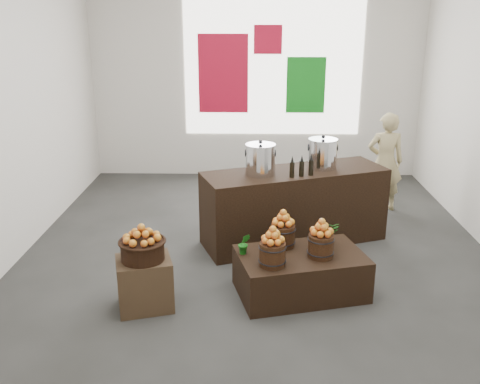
{
  "coord_description": "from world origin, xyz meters",
  "views": [
    {
      "loc": [
        -0.08,
        -6.37,
        2.94
      ],
      "look_at": [
        -0.21,
        -0.4,
        0.94
      ],
      "focal_mm": 40.0,
      "sensor_mm": 36.0,
      "label": 1
    }
  ],
  "objects_px": {
    "stock_pot_center": "(322,154)",
    "crate": "(145,283)",
    "stock_pot_left": "(260,160)",
    "display_table": "(300,273)",
    "shopper": "(385,162)",
    "wicker_basket": "(143,250)",
    "counter": "(294,206)"
  },
  "relations": [
    {
      "from": "crate",
      "to": "wicker_basket",
      "type": "relative_size",
      "value": 1.25
    },
    {
      "from": "crate",
      "to": "stock_pot_left",
      "type": "bearing_deg",
      "value": 52.66
    },
    {
      "from": "counter",
      "to": "shopper",
      "type": "bearing_deg",
      "value": 20.09
    },
    {
      "from": "wicker_basket",
      "to": "stock_pot_center",
      "type": "height_order",
      "value": "stock_pot_center"
    },
    {
      "from": "counter",
      "to": "wicker_basket",
      "type": "bearing_deg",
      "value": -154.31
    },
    {
      "from": "stock_pot_center",
      "to": "display_table",
      "type": "bearing_deg",
      "value": -103.99
    },
    {
      "from": "wicker_basket",
      "to": "shopper",
      "type": "xyz_separation_m",
      "value": [
        3.16,
        3.05,
        0.12
      ]
    },
    {
      "from": "display_table",
      "to": "shopper",
      "type": "bearing_deg",
      "value": 46.36
    },
    {
      "from": "stock_pot_center",
      "to": "shopper",
      "type": "relative_size",
      "value": 0.24
    },
    {
      "from": "shopper",
      "to": "stock_pot_center",
      "type": "bearing_deg",
      "value": 46.88
    },
    {
      "from": "stock_pot_center",
      "to": "crate",
      "type": "bearing_deg",
      "value": -136.94
    },
    {
      "from": "wicker_basket",
      "to": "stock_pot_center",
      "type": "xyz_separation_m",
      "value": [
        2.04,
        1.9,
        0.53
      ]
    },
    {
      "from": "crate",
      "to": "wicker_basket",
      "type": "distance_m",
      "value": 0.38
    },
    {
      "from": "crate",
      "to": "shopper",
      "type": "xyz_separation_m",
      "value": [
        3.16,
        3.05,
        0.49
      ]
    },
    {
      "from": "wicker_basket",
      "to": "stock_pot_left",
      "type": "distance_m",
      "value": 2.07
    },
    {
      "from": "stock_pot_left",
      "to": "stock_pot_center",
      "type": "bearing_deg",
      "value": 20.8
    },
    {
      "from": "wicker_basket",
      "to": "stock_pot_left",
      "type": "height_order",
      "value": "stock_pot_left"
    },
    {
      "from": "display_table",
      "to": "stock_pot_center",
      "type": "relative_size",
      "value": 3.61
    },
    {
      "from": "counter",
      "to": "stock_pot_left",
      "type": "xyz_separation_m",
      "value": [
        -0.46,
        -0.18,
        0.68
      ]
    },
    {
      "from": "wicker_basket",
      "to": "counter",
      "type": "distance_m",
      "value": 2.44
    },
    {
      "from": "display_table",
      "to": "shopper",
      "type": "distance_m",
      "value": 3.15
    },
    {
      "from": "display_table",
      "to": "stock_pot_left",
      "type": "relative_size",
      "value": 3.61
    },
    {
      "from": "crate",
      "to": "stock_pot_left",
      "type": "distance_m",
      "value": 2.2
    },
    {
      "from": "crate",
      "to": "stock_pot_left",
      "type": "xyz_separation_m",
      "value": [
        1.21,
        1.59,
        0.9
      ]
    },
    {
      "from": "counter",
      "to": "stock_pot_center",
      "type": "height_order",
      "value": "stock_pot_center"
    },
    {
      "from": "stock_pot_left",
      "to": "stock_pot_center",
      "type": "distance_m",
      "value": 0.88
    },
    {
      "from": "counter",
      "to": "shopper",
      "type": "relative_size",
      "value": 1.58
    },
    {
      "from": "stock_pot_center",
      "to": "shopper",
      "type": "height_order",
      "value": "shopper"
    },
    {
      "from": "stock_pot_left",
      "to": "shopper",
      "type": "height_order",
      "value": "shopper"
    },
    {
      "from": "counter",
      "to": "stock_pot_center",
      "type": "bearing_deg",
      "value": 0.0
    },
    {
      "from": "shopper",
      "to": "crate",
      "type": "bearing_deg",
      "value": 45.27
    },
    {
      "from": "display_table",
      "to": "stock_pot_center",
      "type": "distance_m",
      "value": 1.87
    }
  ]
}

